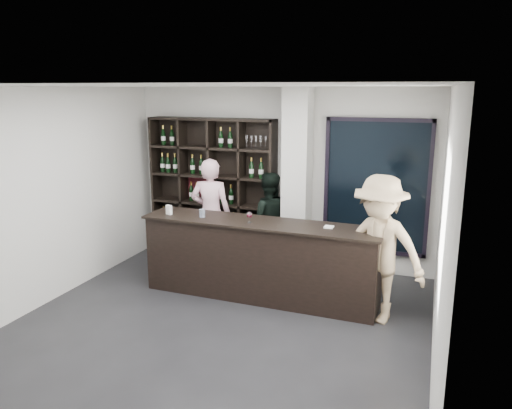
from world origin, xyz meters
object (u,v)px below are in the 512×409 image
at_px(taster_black, 268,221).
at_px(customer, 379,249).
at_px(taster_pink, 211,214).
at_px(wine_shelf, 213,189).
at_px(tasting_counter, 260,260).

relative_size(taster_black, customer, 0.85).
bearing_deg(taster_pink, customer, 150.49).
relative_size(wine_shelf, customer, 1.29).
distance_m(taster_pink, taster_black, 0.93).
xyz_separation_m(wine_shelf, tasting_counter, (1.34, -1.37, -0.65)).
distance_m(tasting_counter, customer, 1.66).
relative_size(taster_pink, taster_black, 1.14).
bearing_deg(wine_shelf, customer, -27.18).
distance_m(tasting_counter, taster_black, 1.26).
height_order(wine_shelf, taster_black, wine_shelf).
xyz_separation_m(taster_black, customer, (1.90, -1.35, 0.14)).
relative_size(wine_shelf, tasting_counter, 0.72).
bearing_deg(taster_black, tasting_counter, 82.34).
bearing_deg(customer, taster_pink, 175.77).
bearing_deg(customer, wine_shelf, 168.99).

